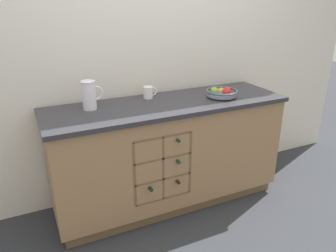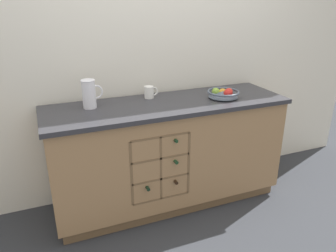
% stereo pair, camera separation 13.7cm
% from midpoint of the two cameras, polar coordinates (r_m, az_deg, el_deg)
% --- Properties ---
extents(ground_plane, '(14.00, 14.00, 0.00)m').
position_cam_midpoint_polar(ground_plane, '(2.99, 1.35, -12.70)').
color(ground_plane, '#2D3035').
extents(back_wall, '(4.40, 0.06, 2.55)m').
position_cam_midpoint_polar(back_wall, '(2.82, -1.31, 13.26)').
color(back_wall, silver).
rests_on(back_wall, ground_plane).
extents(kitchen_island, '(1.94, 0.62, 0.91)m').
position_cam_midpoint_polar(kitchen_island, '(2.75, 1.41, -4.80)').
color(kitchen_island, brown).
rests_on(kitchen_island, ground_plane).
extents(fruit_bowl, '(0.27, 0.27, 0.08)m').
position_cam_midpoint_polar(fruit_bowl, '(2.75, 11.05, 5.64)').
color(fruit_bowl, '#4C5666').
rests_on(fruit_bowl, kitchen_island).
extents(white_pitcher, '(0.16, 0.10, 0.21)m').
position_cam_midpoint_polar(white_pitcher, '(2.49, -12.02, 5.57)').
color(white_pitcher, white).
rests_on(white_pitcher, kitchen_island).
extents(ceramic_mug, '(0.12, 0.08, 0.10)m').
position_cam_midpoint_polar(ceramic_mug, '(2.70, -1.80, 5.92)').
color(ceramic_mug, white).
rests_on(ceramic_mug, kitchen_island).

